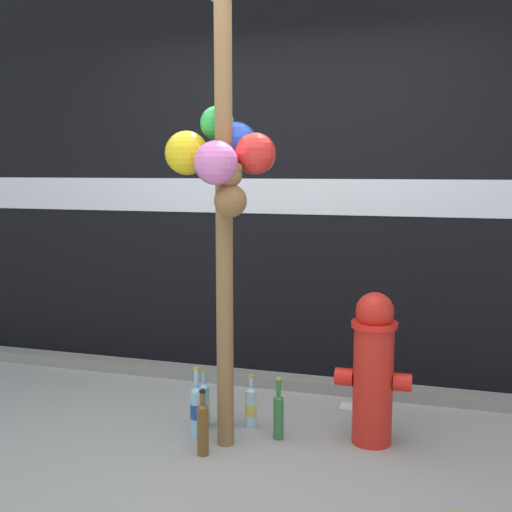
% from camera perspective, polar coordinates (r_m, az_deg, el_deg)
% --- Properties ---
extents(ground_plane, '(14.00, 14.00, 0.00)m').
position_cam_1_polar(ground_plane, '(3.33, -3.44, -18.99)').
color(ground_plane, '#9E9B93').
extents(building_wall, '(10.00, 0.21, 3.25)m').
position_cam_1_polar(building_wall, '(4.59, 3.58, 9.38)').
color(building_wall, black).
rests_on(building_wall, ground_plane).
extents(curb_strip, '(8.00, 0.12, 0.08)m').
position_cam_1_polar(curb_strip, '(4.43, 2.18, -11.40)').
color(curb_strip, gray).
rests_on(curb_strip, ground_plane).
extents(memorial_post, '(0.60, 0.50, 2.96)m').
position_cam_1_polar(memorial_post, '(3.28, -3.08, 11.54)').
color(memorial_post, olive).
rests_on(memorial_post, ground_plane).
extents(fire_hydrant, '(0.42, 0.25, 0.85)m').
position_cam_1_polar(fire_hydrant, '(3.53, 10.67, -9.99)').
color(fire_hydrant, red).
rests_on(fire_hydrant, ground_plane).
extents(bottle_0, '(0.07, 0.07, 0.32)m').
position_cam_1_polar(bottle_0, '(3.77, -0.47, -13.57)').
color(bottle_0, '#B2DBEA').
rests_on(bottle_0, ground_plane).
extents(bottle_1, '(0.06, 0.06, 0.36)m').
position_cam_1_polar(bottle_1, '(3.44, -4.88, -15.31)').
color(bottle_1, brown).
rests_on(bottle_1, ground_plane).
extents(bottle_2, '(0.06, 0.06, 0.36)m').
position_cam_1_polar(bottle_2, '(3.61, 2.07, -14.24)').
color(bottle_2, '#337038').
rests_on(bottle_2, ground_plane).
extents(bottle_3, '(0.08, 0.08, 0.41)m').
position_cam_1_polar(bottle_3, '(3.63, -5.40, -13.82)').
color(bottle_3, '#93CCE0').
rests_on(bottle_3, ground_plane).
extents(bottle_4, '(0.06, 0.06, 0.34)m').
position_cam_1_polar(bottle_4, '(3.78, -4.75, -13.38)').
color(bottle_4, '#93CCE0').
rests_on(bottle_4, ground_plane).
extents(bottle_5, '(0.06, 0.06, 0.38)m').
position_cam_1_polar(bottle_5, '(3.77, -2.84, -13.06)').
color(bottle_5, '#337038').
rests_on(bottle_5, ground_plane).
extents(litter_0, '(0.12, 0.12, 0.01)m').
position_cam_1_polar(litter_0, '(4.15, 8.51, -13.39)').
color(litter_0, silver).
rests_on(litter_0, ground_plane).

